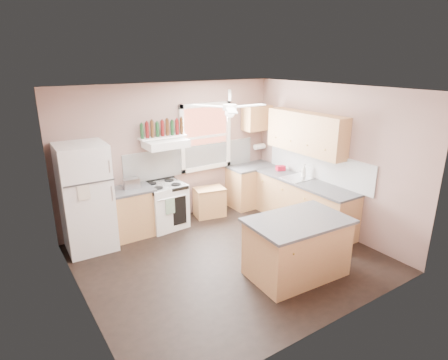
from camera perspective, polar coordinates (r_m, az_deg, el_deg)
floor at (r=6.26m, az=0.76°, el=-11.83°), size 4.50×4.50×0.00m
ceiling at (r=5.44m, az=0.88°, el=13.64°), size 4.50×4.50×0.00m
wall_back at (r=7.40m, az=-8.03°, el=4.08°), size 4.50×0.05×2.70m
wall_right at (r=7.18m, az=16.04°, el=3.11°), size 0.05×4.00×2.70m
wall_left at (r=4.88m, az=-21.93°, el=-4.58°), size 0.05×4.00×2.70m
backsplash_back at (r=7.61m, az=-4.79°, el=3.22°), size 2.90×0.03×0.55m
backsplash_right at (r=7.39m, az=13.97°, el=2.28°), size 0.03×2.60×0.55m
window_view at (r=7.65m, az=-2.88°, el=6.62°), size 1.00×0.02×1.20m
window_frame at (r=7.63m, az=-2.78°, el=6.58°), size 1.16×0.07×1.36m
refrigerator at (r=6.61m, az=-20.30°, el=-2.57°), size 0.80×0.78×1.83m
base_cabinet_left at (r=7.03m, az=-14.37°, el=-5.01°), size 0.90×0.60×0.86m
counter_left at (r=6.87m, az=-14.66°, el=-1.55°), size 0.92×0.62×0.04m
toaster at (r=6.88m, az=-13.94°, el=-0.51°), size 0.29×0.18×0.18m
stove at (r=7.26m, az=-8.98°, el=-3.88°), size 0.77×0.69×0.86m
range_hood at (r=7.01m, az=-8.85°, el=5.51°), size 0.78×0.50×0.14m
bottle_shelf at (r=7.09m, az=-9.30°, el=6.47°), size 0.90×0.26×0.03m
cart at (r=7.71m, az=-2.21°, el=-3.37°), size 0.67×0.51×0.60m
base_cabinet_corner at (r=8.28m, az=4.21°, el=-0.91°), size 1.00×0.60×0.86m
base_cabinet_right at (r=7.43m, az=12.03°, el=-3.57°), size 0.60×2.20×0.86m
counter_corner at (r=8.14m, az=4.28°, el=2.08°), size 1.02×0.62×0.04m
counter_right at (r=7.27m, az=12.21°, el=-0.29°), size 0.62×2.22×0.04m
sink at (r=7.40m, az=11.12°, el=0.23°), size 0.55×0.45×0.03m
faucet at (r=7.48m, az=12.04°, el=0.99°), size 0.03×0.03×0.14m
upper_cabinet_right at (r=7.28m, az=12.34°, el=7.06°), size 0.33×1.80×0.76m
upper_cabinet_corner at (r=8.15m, az=5.02°, el=9.42°), size 0.60×0.33×0.52m
paper_towel at (r=8.36m, az=5.42°, el=5.10°), size 0.26×0.12×0.12m
island at (r=5.75m, az=11.00°, el=-10.20°), size 1.43×0.95×0.86m
island_top at (r=5.55m, az=11.28°, el=-6.10°), size 1.52×1.04×0.04m
ceiling_fan_hub at (r=5.46m, az=0.87°, el=11.03°), size 0.20×0.20×0.08m
soap_bottle at (r=7.44m, az=12.04°, el=1.37°), size 0.12×0.12×0.26m
red_caddy at (r=7.84m, az=8.63°, el=1.81°), size 0.21×0.17×0.10m
wine_bottles at (r=7.06m, az=-9.33°, el=7.74°), size 0.86×0.06×0.31m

